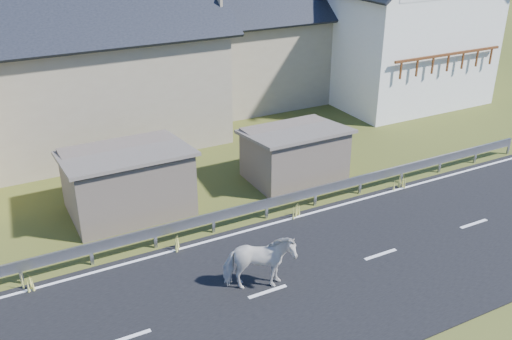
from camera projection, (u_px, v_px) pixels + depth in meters
ground at (268, 293)px, 15.95m from camera, size 160.00×160.00×0.00m
road at (268, 292)px, 15.94m from camera, size 60.00×7.00×0.04m
lane_markings at (268, 292)px, 15.93m from camera, size 60.00×6.60×0.01m
guardrail at (213, 218)px, 18.66m from camera, size 28.10×0.09×0.75m
shed_left at (127, 182)px, 19.84m from camera, size 4.30×3.30×2.40m
shed_right at (294, 155)px, 22.24m from camera, size 3.80×2.90×2.20m
house_stone_a at (88, 33)px, 25.58m from camera, size 10.80×9.80×8.90m
house_stone_b at (262, 17)px, 31.59m from camera, size 9.80×8.80×8.10m
house_white at (384, 1)px, 31.38m from camera, size 8.80×10.80×9.70m
horse at (259, 263)px, 15.74m from camera, size 1.50×2.16×1.67m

